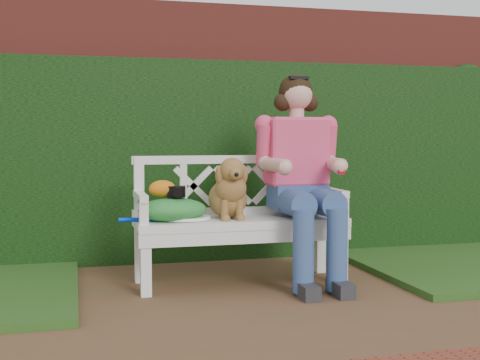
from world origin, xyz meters
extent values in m
plane|color=brown|center=(0.00, 0.00, 0.00)|extent=(60.00, 60.00, 0.00)
cube|color=maroon|center=(0.00, 1.90, 1.10)|extent=(10.00, 0.30, 2.20)
cube|color=#1D4C13|center=(0.00, 1.68, 0.85)|extent=(10.00, 0.18, 1.70)
cube|color=black|center=(-0.43, 0.69, 0.68)|extent=(0.14, 0.12, 0.08)
ellipsoid|color=#C46710|center=(-0.52, 0.72, 0.70)|extent=(0.21, 0.17, 0.12)
camera|label=1|loc=(-1.10, -3.70, 1.07)|focal=48.00mm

